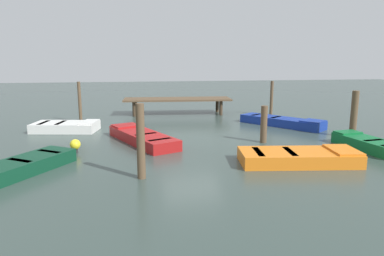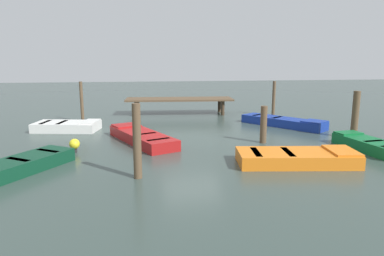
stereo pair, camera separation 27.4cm
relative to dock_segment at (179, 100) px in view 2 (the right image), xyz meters
name	(u,v)px [view 2 (the right image)]	position (x,y,z in m)	size (l,w,h in m)	color
ground_plane	(192,136)	(-0.22, -6.26, -0.85)	(80.00, 80.00, 0.00)	#33423D
dock_segment	(179,100)	(0.00, 0.00, 0.00)	(6.45, 2.31, 0.95)	brown
rowboat_dark_green	(8,169)	(-6.09, -10.62, -0.63)	(3.07, 3.85, 0.46)	#0C3823
rowboat_orange	(297,157)	(2.37, -10.81, -0.63)	(3.77, 1.94, 0.46)	orange
rowboat_blue	(283,122)	(4.56, -4.70, -0.63)	(3.35, 4.02, 0.46)	navy
rowboat_red	(141,137)	(-2.37, -7.05, -0.63)	(2.70, 4.22, 0.46)	maroon
rowboat_white	(67,126)	(-5.70, -4.23, -0.63)	(3.05, 1.96, 0.46)	silver
rowboat_green	(368,144)	(5.65, -9.61, -0.63)	(1.32, 2.85, 0.46)	#0F602D
mooring_piling_center	(274,98)	(5.39, -1.36, 0.15)	(0.18, 0.18, 2.00)	brown
mooring_piling_far_left	(82,102)	(-5.36, -1.85, 0.20)	(0.16, 0.16, 2.10)	brown
mooring_piling_near_right	(264,125)	(2.33, -7.92, -0.12)	(0.26, 0.26, 1.45)	brown
mooring_piling_mid_left	(137,141)	(-2.53, -11.35, 0.18)	(0.23, 0.23, 2.06)	brown
mooring_piling_near_left	(355,115)	(6.37, -7.67, 0.13)	(0.28, 0.28, 1.95)	brown
marker_buoy	(75,144)	(-4.71, -8.25, -0.56)	(0.36, 0.36, 0.48)	#262626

